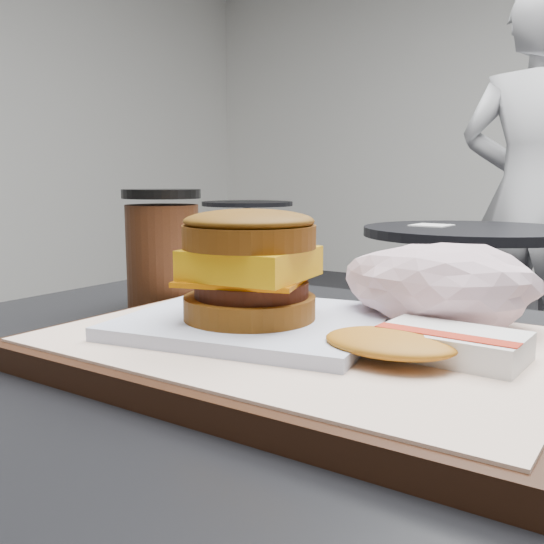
% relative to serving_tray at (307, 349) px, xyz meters
% --- Properties ---
extents(serving_tray, '(0.38, 0.28, 0.02)m').
position_rel_serving_tray_xyz_m(serving_tray, '(0.00, 0.00, 0.00)').
color(serving_tray, black).
rests_on(serving_tray, customer_table).
extents(breakfast_sandwich, '(0.22, 0.20, 0.09)m').
position_rel_serving_tray_xyz_m(breakfast_sandwich, '(-0.04, -0.01, 0.05)').
color(breakfast_sandwich, white).
rests_on(breakfast_sandwich, serving_tray).
extents(hash_brown, '(0.12, 0.09, 0.02)m').
position_rel_serving_tray_xyz_m(hash_brown, '(0.09, -0.01, 0.02)').
color(hash_brown, white).
rests_on(hash_brown, serving_tray).
extents(crumpled_wrapper, '(0.15, 0.12, 0.07)m').
position_rel_serving_tray_xyz_m(crumpled_wrapper, '(0.07, 0.09, 0.04)').
color(crumpled_wrapper, white).
rests_on(crumpled_wrapper, serving_tray).
extents(coffee_cup, '(0.08, 0.08, 0.12)m').
position_rel_serving_tray_xyz_m(coffee_cup, '(-0.22, 0.08, 0.05)').
color(coffee_cup, '#3D1D0E').
rests_on(coffee_cup, customer_table).
extents(neighbor_table, '(0.70, 0.70, 0.75)m').
position_rel_serving_tray_xyz_m(neighbor_table, '(-0.34, 1.64, -0.23)').
color(neighbor_table, black).
rests_on(neighbor_table, ground).
extents(napkin, '(0.13, 0.13, 0.00)m').
position_rel_serving_tray_xyz_m(napkin, '(-0.48, 1.63, -0.03)').
color(napkin, white).
rests_on(napkin, neighbor_table).
extents(patron, '(0.62, 0.42, 1.66)m').
position_rel_serving_tray_xyz_m(patron, '(-0.27, 2.25, 0.05)').
color(patron, '#B7B7BC').
rests_on(patron, ground).
extents(bg_table_mid, '(0.66, 0.66, 0.75)m').
position_rel_serving_tray_xyz_m(bg_table_mid, '(-2.39, 3.19, -0.22)').
color(bg_table_mid, black).
rests_on(bg_table_mid, ground).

